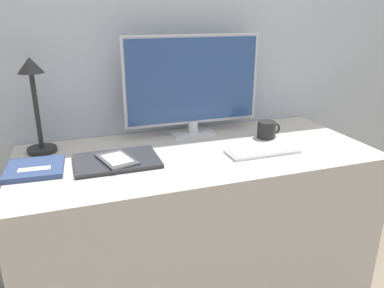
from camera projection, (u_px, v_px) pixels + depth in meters
wall_back at (171, 37)px, 1.80m from camera, size 3.60×0.05×2.40m
desk at (197, 226)px, 1.75m from camera, size 1.52×0.68×0.74m
monitor at (193, 84)px, 1.76m from camera, size 0.66×0.11×0.48m
keyboard at (262, 151)px, 1.60m from camera, size 0.31×0.12×0.01m
laptop at (117, 161)px, 1.50m from camera, size 0.33×0.24×0.02m
ereader at (117, 159)px, 1.48m from camera, size 0.16×0.21×0.01m
desk_lamp at (34, 95)px, 1.53m from camera, size 0.12×0.12×0.40m
notebook at (35, 168)px, 1.42m from camera, size 0.22×0.22×0.02m
coffee_mug at (267, 130)px, 1.79m from camera, size 0.12×0.09×0.08m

